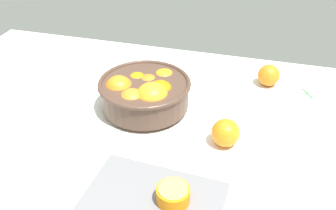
{
  "coord_description": "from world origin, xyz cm",
  "views": [
    {
      "loc": [
        21.09,
        -74.84,
        59.3
      ],
      "look_at": [
        0.94,
        -0.63,
        6.37
      ],
      "focal_mm": 40.27,
      "sensor_mm": 36.0,
      "label": 1
    }
  ],
  "objects_px": {
    "loose_orange_1": "(226,133)",
    "orange_half_0": "(173,194)",
    "fruit_bowl": "(145,93)",
    "cutting_board": "(153,200)",
    "juice_glass": "(14,114)",
    "loose_orange_3": "(269,75)"
  },
  "relations": [
    {
      "from": "juice_glass",
      "to": "loose_orange_3",
      "type": "xyz_separation_m",
      "value": [
        0.6,
        0.39,
        -0.02
      ]
    },
    {
      "from": "fruit_bowl",
      "to": "loose_orange_3",
      "type": "distance_m",
      "value": 0.38
    },
    {
      "from": "cutting_board",
      "to": "loose_orange_3",
      "type": "height_order",
      "value": "loose_orange_3"
    },
    {
      "from": "cutting_board",
      "to": "loose_orange_1",
      "type": "height_order",
      "value": "loose_orange_1"
    },
    {
      "from": "loose_orange_1",
      "to": "cutting_board",
      "type": "bearing_deg",
      "value": -117.31
    },
    {
      "from": "fruit_bowl",
      "to": "cutting_board",
      "type": "xyz_separation_m",
      "value": [
        0.12,
        -0.31,
        -0.04
      ]
    },
    {
      "from": "fruit_bowl",
      "to": "juice_glass",
      "type": "bearing_deg",
      "value": -148.92
    },
    {
      "from": "fruit_bowl",
      "to": "cutting_board",
      "type": "distance_m",
      "value": 0.33
    },
    {
      "from": "juice_glass",
      "to": "loose_orange_3",
      "type": "distance_m",
      "value": 0.71
    },
    {
      "from": "fruit_bowl",
      "to": "orange_half_0",
      "type": "xyz_separation_m",
      "value": [
        0.16,
        -0.31,
        -0.02
      ]
    },
    {
      "from": "orange_half_0",
      "to": "fruit_bowl",
      "type": "bearing_deg",
      "value": 117.07
    },
    {
      "from": "juice_glass",
      "to": "loose_orange_3",
      "type": "height_order",
      "value": "juice_glass"
    },
    {
      "from": "orange_half_0",
      "to": "juice_glass",
      "type": "bearing_deg",
      "value": 163.17
    },
    {
      "from": "fruit_bowl",
      "to": "loose_orange_1",
      "type": "height_order",
      "value": "fruit_bowl"
    },
    {
      "from": "juice_glass",
      "to": "loose_orange_1",
      "type": "height_order",
      "value": "juice_glass"
    },
    {
      "from": "juice_glass",
      "to": "orange_half_0",
      "type": "distance_m",
      "value": 0.46
    },
    {
      "from": "fruit_bowl",
      "to": "loose_orange_1",
      "type": "xyz_separation_m",
      "value": [
        0.23,
        -0.09,
        -0.02
      ]
    },
    {
      "from": "juice_glass",
      "to": "loose_orange_1",
      "type": "bearing_deg",
      "value": 8.9
    },
    {
      "from": "fruit_bowl",
      "to": "loose_orange_3",
      "type": "bearing_deg",
      "value": 34.43
    },
    {
      "from": "cutting_board",
      "to": "loose_orange_1",
      "type": "distance_m",
      "value": 0.25
    },
    {
      "from": "orange_half_0",
      "to": "loose_orange_1",
      "type": "relative_size",
      "value": 0.98
    },
    {
      "from": "loose_orange_1",
      "to": "orange_half_0",
      "type": "bearing_deg",
      "value": -108.76
    }
  ]
}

